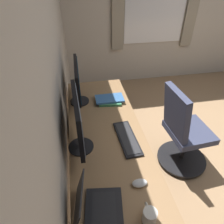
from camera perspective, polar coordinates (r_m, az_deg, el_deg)
The scene contains 15 objects.
wall_back at distance 1.40m, azimuth -17.68°, elevation 8.09°, with size 5.28×0.10×2.60m, color beige.
wall_right at distance 4.14m, azimuth 19.11°, elevation 26.15°, with size 0.10×4.70×2.60m, color beige.
window_panel at distance 3.88m, azimuth 12.04°, elevation 26.12°, with size 0.02×1.05×1.07m, color white.
curtain_near at distance 4.13m, azimuth 21.48°, elevation 25.22°, with size 0.05×0.20×1.23m, color #9E937F.
curtain_far at distance 3.67m, azimuth 1.66°, elevation 26.22°, with size 0.05×0.20×1.23m, color #9E937F.
desk at distance 1.82m, azimuth -1.56°, elevation -7.61°, with size 1.91×0.64×0.73m.
drawer_pedestal at distance 2.24m, azimuth -3.29°, elevation -8.35°, with size 0.40×0.51×0.69m.
monitor_primary at distance 1.49m, azimuth -9.41°, elevation -2.48°, with size 0.52×0.20×0.47m.
monitor_secondary at distance 2.06m, azimuth -9.59°, elevation 8.51°, with size 0.57×0.20×0.42m.
laptop_leftmost at distance 1.31m, azimuth -5.02°, elevation -24.85°, with size 0.32×0.32×0.22m.
keyboard_main at distance 1.72m, azimuth 4.27°, elevation -7.29°, with size 0.43×0.16×0.02m.
mouse_main at distance 1.44m, azimuth 7.74°, elevation -19.07°, with size 0.06×0.10×0.03m, color silver.
book_stack_near at distance 2.15m, azimuth -0.61°, elevation 3.41°, with size 0.20×0.29×0.04m.
coffee_mug at distance 1.30m, azimuth 10.40°, elevation -26.59°, with size 0.12×0.08×0.09m.
office_chair at distance 2.30m, azimuth 19.15°, elevation -5.59°, with size 0.56×0.57×0.97m.
Camera 1 is at (-1.23, 1.90, 1.93)m, focal length 32.75 mm.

